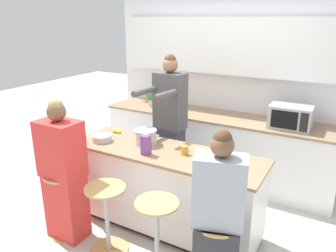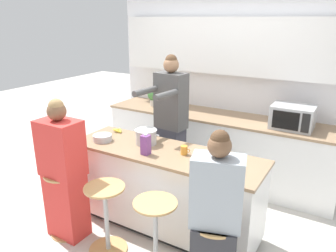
# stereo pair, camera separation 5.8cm
# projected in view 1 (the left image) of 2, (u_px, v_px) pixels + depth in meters

# --- Properties ---
(ground_plane) EXTENTS (16.00, 16.00, 0.00)m
(ground_plane) POSITION_uv_depth(u_px,v_px,m) (165.00, 225.00, 3.63)
(ground_plane) COLOR beige
(wall_back) EXTENTS (3.46, 0.22, 2.70)m
(wall_back) POSITION_uv_depth(u_px,v_px,m) (226.00, 66.00, 4.54)
(wall_back) COLOR white
(wall_back) RESTS_ON ground_plane
(back_counter) EXTENTS (3.21, 0.68, 0.92)m
(back_counter) POSITION_uv_depth(u_px,v_px,m) (214.00, 146.00, 4.62)
(back_counter) COLOR white
(back_counter) RESTS_ON ground_plane
(kitchen_island) EXTENTS (2.06, 0.66, 0.89)m
(kitchen_island) POSITION_uv_depth(u_px,v_px,m) (165.00, 189.00, 3.48)
(kitchen_island) COLOR black
(kitchen_island) RESTS_ON ground_plane
(bar_stool_leftmost) EXTENTS (0.38, 0.38, 0.70)m
(bar_stool_leftmost) POSITION_uv_depth(u_px,v_px,m) (66.00, 201.00, 3.38)
(bar_stool_leftmost) COLOR tan
(bar_stool_leftmost) RESTS_ON ground_plane
(bar_stool_center_left) EXTENTS (0.38, 0.38, 0.70)m
(bar_stool_center_left) POSITION_uv_depth(u_px,v_px,m) (107.00, 216.00, 3.12)
(bar_stool_center_left) COLOR tan
(bar_stool_center_left) RESTS_ON ground_plane
(bar_stool_center_right) EXTENTS (0.38, 0.38, 0.70)m
(bar_stool_center_right) POSITION_uv_depth(u_px,v_px,m) (157.00, 233.00, 2.87)
(bar_stool_center_right) COLOR tan
(bar_stool_center_right) RESTS_ON ground_plane
(person_cooking) EXTENTS (0.43, 0.63, 1.79)m
(person_cooking) POSITION_uv_depth(u_px,v_px,m) (170.00, 129.00, 4.00)
(person_cooking) COLOR #383842
(person_cooking) RESTS_ON ground_plane
(person_wrapped_blanket) EXTENTS (0.42, 0.29, 1.48)m
(person_wrapped_blanket) POSITION_uv_depth(u_px,v_px,m) (63.00, 175.00, 3.25)
(person_wrapped_blanket) COLOR red
(person_wrapped_blanket) RESTS_ON ground_plane
(person_seated_near) EXTENTS (0.43, 0.35, 1.46)m
(person_seated_near) POSITION_uv_depth(u_px,v_px,m) (217.00, 228.00, 2.50)
(person_seated_near) COLOR #333338
(person_seated_near) RESTS_ON ground_plane
(cooking_pot) EXTENTS (0.33, 0.24, 0.16)m
(cooking_pot) POSITION_uv_depth(u_px,v_px,m) (146.00, 137.00, 3.51)
(cooking_pot) COLOR #B7BABC
(cooking_pot) RESTS_ON kitchen_island
(fruit_bowl) EXTENTS (0.21, 0.21, 0.07)m
(fruit_bowl) POSITION_uv_depth(u_px,v_px,m) (102.00, 138.00, 3.60)
(fruit_bowl) COLOR #B7BABC
(fruit_bowl) RESTS_ON kitchen_island
(coffee_cup_near) EXTENTS (0.11, 0.08, 0.08)m
(coffee_cup_near) POSITION_uv_depth(u_px,v_px,m) (227.00, 164.00, 2.95)
(coffee_cup_near) COLOR #DB4C51
(coffee_cup_near) RESTS_ON kitchen_island
(coffee_cup_far) EXTENTS (0.10, 0.07, 0.09)m
(coffee_cup_far) POSITION_uv_depth(u_px,v_px,m) (184.00, 150.00, 3.25)
(coffee_cup_far) COLOR orange
(coffee_cup_far) RESTS_ON kitchen_island
(banana_bunch) EXTENTS (0.14, 0.10, 0.05)m
(banana_bunch) POSITION_uv_depth(u_px,v_px,m) (117.00, 131.00, 3.88)
(banana_bunch) COLOR yellow
(banana_bunch) RESTS_ON kitchen_island
(juice_carton) EXTENTS (0.08, 0.08, 0.21)m
(juice_carton) POSITION_uv_depth(u_px,v_px,m) (146.00, 145.00, 3.23)
(juice_carton) COLOR #7A428E
(juice_carton) RESTS_ON kitchen_island
(microwave) EXTENTS (0.48, 0.38, 0.28)m
(microwave) POSITION_uv_depth(u_px,v_px,m) (291.00, 116.00, 3.93)
(microwave) COLOR #B2B5B7
(microwave) RESTS_ON back_counter
(potted_plant) EXTENTS (0.20, 0.20, 0.27)m
(potted_plant) POSITION_uv_depth(u_px,v_px,m) (152.00, 96.00, 4.91)
(potted_plant) COLOR beige
(potted_plant) RESTS_ON back_counter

